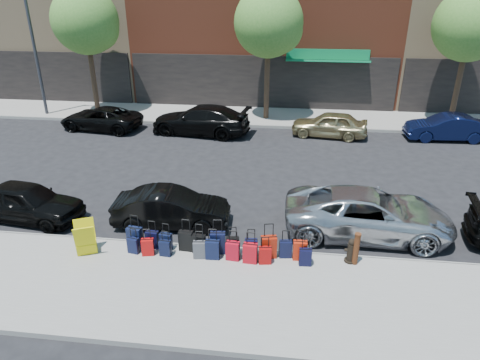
# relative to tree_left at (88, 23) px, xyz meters

# --- Properties ---
(ground) EXTENTS (120.00, 120.00, 0.00)m
(ground) POSITION_rel_tree_left_xyz_m (9.86, -9.50, -5.41)
(ground) COLOR black
(ground) RESTS_ON ground
(sidewalk_near) EXTENTS (60.00, 4.00, 0.15)m
(sidewalk_near) POSITION_rel_tree_left_xyz_m (9.86, -16.00, -5.34)
(sidewalk_near) COLOR gray
(sidewalk_near) RESTS_ON ground
(sidewalk_far) EXTENTS (60.00, 4.00, 0.15)m
(sidewalk_far) POSITION_rel_tree_left_xyz_m (9.86, 0.50, -5.34)
(sidewalk_far) COLOR gray
(sidewalk_far) RESTS_ON ground
(curb_near) EXTENTS (60.00, 0.08, 0.15)m
(curb_near) POSITION_rel_tree_left_xyz_m (9.86, -13.98, -5.34)
(curb_near) COLOR gray
(curb_near) RESTS_ON ground
(curb_far) EXTENTS (60.00, 0.08, 0.15)m
(curb_far) POSITION_rel_tree_left_xyz_m (9.86, -1.52, -5.34)
(curb_far) COLOR gray
(curb_far) RESTS_ON ground
(tree_left) EXTENTS (3.80, 3.80, 7.27)m
(tree_left) POSITION_rel_tree_left_xyz_m (0.00, 0.00, 0.00)
(tree_left) COLOR black
(tree_left) RESTS_ON sidewalk_far
(tree_center) EXTENTS (3.80, 3.80, 7.27)m
(tree_center) POSITION_rel_tree_left_xyz_m (10.50, 0.00, 0.00)
(tree_center) COLOR black
(tree_center) RESTS_ON sidewalk_far
(tree_right) EXTENTS (3.80, 3.80, 7.27)m
(tree_right) POSITION_rel_tree_left_xyz_m (21.00, 0.00, 0.00)
(tree_right) COLOR black
(tree_right) RESTS_ON sidewalk_far
(streetlight) EXTENTS (2.59, 0.18, 8.00)m
(streetlight) POSITION_rel_tree_left_xyz_m (-2.94, -0.70, -0.75)
(streetlight) COLOR #333338
(streetlight) RESTS_ON sidewalk_far
(suitcase_front_0) EXTENTS (0.47, 0.30, 1.05)m
(suitcase_front_0) POSITION_rel_tree_left_xyz_m (7.36, -14.29, -4.93)
(suitcase_front_0) COLOR black
(suitcase_front_0) RESTS_ON sidewalk_near
(suitcase_front_1) EXTENTS (0.38, 0.22, 0.89)m
(suitcase_front_1) POSITION_rel_tree_left_xyz_m (7.89, -14.28, -4.98)
(suitcase_front_1) COLOR black
(suitcase_front_1) RESTS_ON sidewalk_near
(suitcase_front_2) EXTENTS (0.38, 0.24, 0.85)m
(suitcase_front_2) POSITION_rel_tree_left_xyz_m (8.32, -14.31, -4.99)
(suitcase_front_2) COLOR black
(suitcase_front_2) RESTS_ON sidewalk_near
(suitcase_front_3) EXTENTS (0.43, 0.25, 1.00)m
(suitcase_front_3) POSITION_rel_tree_left_xyz_m (8.92, -14.26, -4.95)
(suitcase_front_3) COLOR black
(suitcase_front_3) RESTS_ON sidewalk_near
(suitcase_front_4) EXTENTS (0.40, 0.26, 0.92)m
(suitcase_front_4) POSITION_rel_tree_left_xyz_m (9.33, -14.33, -4.97)
(suitcase_front_4) COLOR black
(suitcase_front_4) RESTS_ON sidewalk_near
(suitcase_front_5) EXTENTS (0.47, 0.29, 1.07)m
(suitcase_front_5) POSITION_rel_tree_left_xyz_m (9.88, -14.28, -4.93)
(suitcase_front_5) COLOR black
(suitcase_front_5) RESTS_ON sidewalk_near
(suitcase_front_6) EXTENTS (0.40, 0.27, 0.89)m
(suitcase_front_6) POSITION_rel_tree_left_xyz_m (10.33, -14.32, -4.98)
(suitcase_front_6) COLOR black
(suitcase_front_6) RESTS_ON sidewalk_near
(suitcase_front_7) EXTENTS (0.38, 0.23, 0.86)m
(suitcase_front_7) POSITION_rel_tree_left_xyz_m (10.87, -14.32, -4.99)
(suitcase_front_7) COLOR black
(suitcase_front_7) RESTS_ON sidewalk_near
(suitcase_front_8) EXTENTS (0.49, 0.33, 1.08)m
(suitcase_front_8) POSITION_rel_tree_left_xyz_m (11.38, -14.33, -4.92)
(suitcase_front_8) COLOR maroon
(suitcase_front_8) RESTS_ON sidewalk_near
(suitcase_front_9) EXTENTS (0.38, 0.24, 0.86)m
(suitcase_front_9) POSITION_rel_tree_left_xyz_m (11.87, -14.27, -4.99)
(suitcase_front_9) COLOR black
(suitcase_front_9) RESTS_ON sidewalk_near
(suitcase_front_10) EXTENTS (0.40, 0.22, 0.95)m
(suitcase_front_10) POSITION_rel_tree_left_xyz_m (12.28, -14.34, -4.96)
(suitcase_front_10) COLOR #B5200B
(suitcase_front_10) RESTS_ON sidewalk_near
(suitcase_back_0) EXTENTS (0.36, 0.25, 0.79)m
(suitcase_back_0) POSITION_rel_tree_left_xyz_m (7.41, -14.59, -5.02)
(suitcase_back_0) COLOR black
(suitcase_back_0) RESTS_ON sidewalk_near
(suitcase_back_1) EXTENTS (0.38, 0.27, 0.84)m
(suitcase_back_1) POSITION_rel_tree_left_xyz_m (7.87, -14.65, -5.00)
(suitcase_back_1) COLOR #AB0B0B
(suitcase_back_1) RESTS_ON sidewalk_near
(suitcase_back_2) EXTENTS (0.35, 0.22, 0.79)m
(suitcase_back_2) POSITION_rel_tree_left_xyz_m (8.38, -14.62, -5.02)
(suitcase_back_2) COLOR black
(suitcase_back_2) RESTS_ON sidewalk_near
(suitcase_back_4) EXTENTS (0.38, 0.25, 0.85)m
(suitcase_back_4) POSITION_rel_tree_left_xyz_m (9.40, -14.61, -5.00)
(suitcase_back_4) COLOR #414247
(suitcase_back_4) RESTS_ON sidewalk_near
(suitcase_back_5) EXTENTS (0.40, 0.24, 0.94)m
(suitcase_back_5) POSITION_rel_tree_left_xyz_m (9.78, -14.60, -4.97)
(suitcase_back_5) COLOR black
(suitcase_back_5) RESTS_ON sidewalk_near
(suitcase_back_6) EXTENTS (0.40, 0.26, 0.92)m
(suitcase_back_6) POSITION_rel_tree_left_xyz_m (10.37, -14.58, -4.98)
(suitcase_back_6) COLOR #A60A1B
(suitcase_back_6) RESTS_ON sidewalk_near
(suitcase_back_7) EXTENTS (0.41, 0.26, 0.95)m
(suitcase_back_7) POSITION_rel_tree_left_xyz_m (10.88, -14.65, -4.97)
(suitcase_back_7) COLOR #B00B16
(suitcase_back_7) RESTS_ON sidewalk_near
(suitcase_back_8) EXTENTS (0.38, 0.25, 0.83)m
(suitcase_back_8) POSITION_rel_tree_left_xyz_m (11.30, -14.65, -5.00)
(suitcase_back_8) COLOR #9C0A0A
(suitcase_back_8) RESTS_ON sidewalk_near
(suitcase_back_10) EXTENTS (0.35, 0.22, 0.82)m
(suitcase_back_10) POSITION_rel_tree_left_xyz_m (12.43, -14.60, -5.00)
(suitcase_back_10) COLOR black
(suitcase_back_10) RESTS_ON sidewalk_near
(fire_hydrant) EXTENTS (0.37, 0.34, 0.75)m
(fire_hydrant) POSITION_rel_tree_left_xyz_m (13.72, -14.27, -4.92)
(fire_hydrant) COLOR black
(fire_hydrant) RESTS_ON sidewalk_near
(bollard) EXTENTS (0.18, 0.18, 0.99)m
(bollard) POSITION_rel_tree_left_xyz_m (13.84, -14.37, -4.75)
(bollard) COLOR #38190C
(bollard) RESTS_ON sidewalk_near
(display_rack) EXTENTS (0.78, 0.81, 1.02)m
(display_rack) POSITION_rel_tree_left_xyz_m (6.06, -14.80, -4.76)
(display_rack) COLOR yellow
(display_rack) RESTS_ON sidewalk_near
(car_near_0) EXTENTS (4.05, 2.03, 1.33)m
(car_near_0) POSITION_rel_tree_left_xyz_m (3.03, -12.84, -4.75)
(car_near_0) COLOR black
(car_near_0) RESTS_ON ground
(car_near_1) EXTENTS (3.92, 1.59, 1.26)m
(car_near_1) POSITION_rel_tree_left_xyz_m (8.05, -12.65, -4.78)
(car_near_1) COLOR black
(car_near_1) RESTS_ON ground
(car_near_2) EXTENTS (5.33, 2.53, 1.47)m
(car_near_2) POSITION_rel_tree_left_xyz_m (14.44, -12.40, -4.68)
(car_near_2) COLOR silver
(car_near_2) RESTS_ON ground
(car_far_0) EXTENTS (4.75, 2.66, 1.25)m
(car_far_0) POSITION_rel_tree_left_xyz_m (1.34, -2.86, -4.78)
(car_far_0) COLOR black
(car_far_0) RESTS_ON ground
(car_far_1) EXTENTS (5.55, 2.86, 1.54)m
(car_far_1) POSITION_rel_tree_left_xyz_m (7.01, -2.96, -4.64)
(car_far_1) COLOR black
(car_far_1) RESTS_ON ground
(car_far_2) EXTENTS (4.11, 2.10, 1.34)m
(car_far_2) POSITION_rel_tree_left_xyz_m (13.87, -2.60, -4.74)
(car_far_2) COLOR tan
(car_far_2) RESTS_ON ground
(car_far_3) EXTENTS (4.11, 1.59, 1.33)m
(car_far_3) POSITION_rel_tree_left_xyz_m (19.85, -2.41, -4.75)
(car_far_3) COLOR #0C1438
(car_far_3) RESTS_ON ground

